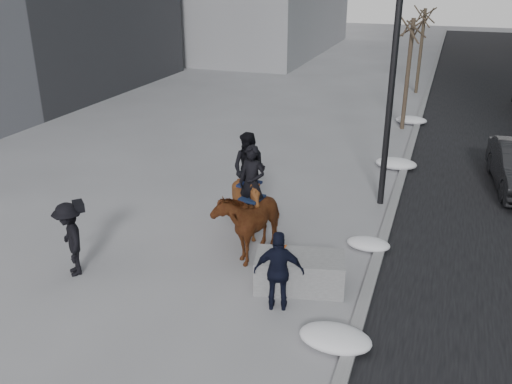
% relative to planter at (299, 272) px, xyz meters
% --- Properties ---
extents(ground, '(120.00, 120.00, 0.00)m').
position_rel_planter_xyz_m(ground, '(-1.53, 0.25, -0.39)').
color(ground, gray).
rests_on(ground, ground).
extents(curb, '(0.25, 90.00, 0.12)m').
position_rel_planter_xyz_m(curb, '(1.47, 10.25, -0.33)').
color(curb, gray).
rests_on(curb, ground).
extents(planter, '(2.09, 1.36, 0.77)m').
position_rel_planter_xyz_m(planter, '(0.00, 0.00, 0.00)').
color(planter, gray).
rests_on(planter, ground).
extents(tree_near, '(1.20, 1.20, 5.14)m').
position_rel_planter_xyz_m(tree_near, '(0.87, 13.74, 2.19)').
color(tree_near, '#392E21').
rests_on(tree_near, ground).
extents(tree_far, '(1.20, 1.20, 5.00)m').
position_rel_planter_xyz_m(tree_far, '(0.87, 21.44, 2.12)').
color(tree_far, '#3A2E22').
rests_on(tree_far, ground).
extents(mounted_left, '(1.31, 2.23, 2.71)m').
position_rel_planter_xyz_m(mounted_left, '(-1.58, 1.17, 0.62)').
color(mounted_left, '#4F1F0F').
rests_on(mounted_left, ground).
extents(mounted_right, '(1.67, 1.83, 2.78)m').
position_rel_planter_xyz_m(mounted_right, '(-1.92, 1.93, 0.73)').
color(mounted_right, '#512710').
rests_on(mounted_right, ground).
extents(feeder, '(1.10, 0.98, 1.75)m').
position_rel_planter_xyz_m(feeder, '(-0.20, -0.91, 0.49)').
color(feeder, black).
rests_on(feeder, ground).
extents(camera_crew, '(1.27, 1.26, 1.75)m').
position_rel_planter_xyz_m(camera_crew, '(-5.05, -1.17, 0.50)').
color(camera_crew, black).
rests_on(camera_crew, ground).
extents(lamppost, '(0.25, 1.91, 9.09)m').
position_rel_planter_xyz_m(lamppost, '(1.07, 5.12, 4.61)').
color(lamppost, black).
rests_on(lamppost, ground).
extents(snow_piles, '(1.43, 17.24, 0.36)m').
position_rel_planter_xyz_m(snow_piles, '(1.17, 6.54, -0.21)').
color(snow_piles, white).
rests_on(snow_piles, ground).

